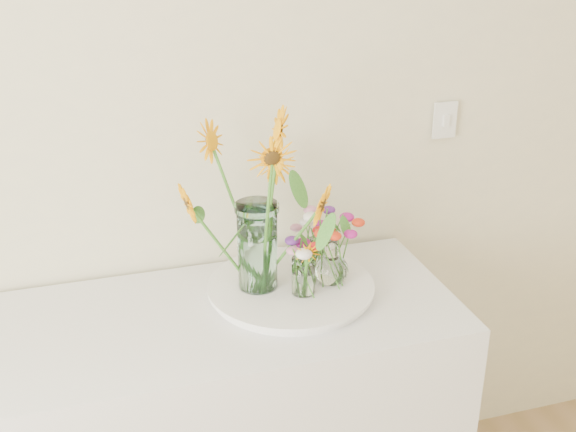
# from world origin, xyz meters

# --- Properties ---
(tray) EXTENTS (0.46, 0.46, 0.02)m
(tray) POSITION_xyz_m (-0.01, 1.98, 0.91)
(tray) COLOR white
(tray) RESTS_ON counter
(mason_jar) EXTENTS (0.14, 0.14, 0.26)m
(mason_jar) POSITION_xyz_m (-0.10, 2.00, 1.06)
(mason_jar) COLOR silver
(mason_jar) RESTS_ON tray
(sunflower_bouquet) EXTENTS (0.84, 0.84, 0.53)m
(sunflower_bouquet) POSITION_xyz_m (-0.10, 2.00, 1.19)
(sunflower_bouquet) COLOR orange
(sunflower_bouquet) RESTS_ON tray
(small_vase_a) EXTENTS (0.07, 0.07, 0.11)m
(small_vase_a) POSITION_xyz_m (0.01, 1.92, 0.98)
(small_vase_a) COLOR white
(small_vase_a) RESTS_ON tray
(wildflower_posy_a) EXTENTS (0.18, 0.18, 0.20)m
(wildflower_posy_a) POSITION_xyz_m (0.01, 1.92, 1.03)
(wildflower_posy_a) COLOR red
(wildflower_posy_a) RESTS_ON tray
(small_vase_b) EXTENTS (0.13, 0.13, 0.14)m
(small_vase_b) POSITION_xyz_m (0.11, 1.96, 1.00)
(small_vase_b) COLOR white
(small_vase_b) RESTS_ON tray
(wildflower_posy_b) EXTENTS (0.21, 0.21, 0.23)m
(wildflower_posy_b) POSITION_xyz_m (0.11, 1.96, 1.04)
(wildflower_posy_b) COLOR red
(wildflower_posy_b) RESTS_ON tray
(small_vase_c) EXTENTS (0.06, 0.06, 0.10)m
(small_vase_c) POSITION_xyz_m (0.09, 2.05, 0.97)
(small_vase_c) COLOR white
(small_vase_c) RESTS_ON tray
(wildflower_posy_c) EXTENTS (0.18, 0.18, 0.19)m
(wildflower_posy_c) POSITION_xyz_m (0.09, 2.05, 1.02)
(wildflower_posy_c) COLOR red
(wildflower_posy_c) RESTS_ON tray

